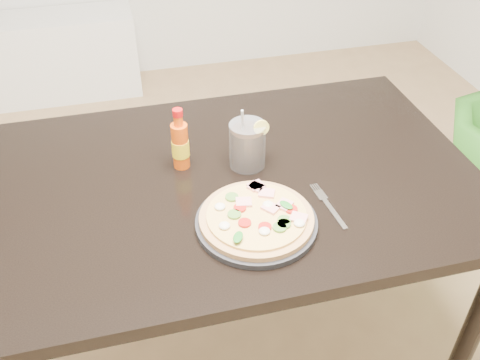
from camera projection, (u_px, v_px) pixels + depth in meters
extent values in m
plane|color=#9E7A51|center=(227.00, 344.00, 1.94)|extent=(4.50, 4.50, 0.00)
cube|color=black|center=(230.00, 182.00, 1.51)|extent=(1.40, 0.90, 0.04)
cylinder|color=black|center=(473.00, 329.00, 1.57)|extent=(0.06, 0.06, 0.71)
cylinder|color=black|center=(32.00, 226.00, 1.92)|extent=(0.06, 0.06, 0.71)
cylinder|color=black|center=(362.00, 173.00, 2.16)|extent=(0.06, 0.06, 0.71)
cylinder|color=black|center=(256.00, 223.00, 1.34)|extent=(0.31, 0.31, 0.02)
cylinder|color=tan|center=(256.00, 218.00, 1.33)|extent=(0.29, 0.29, 0.01)
cylinder|color=#F0BA68|center=(257.00, 215.00, 1.32)|extent=(0.25, 0.25, 0.01)
cube|color=pink|center=(271.00, 208.00, 1.33)|extent=(0.05, 0.05, 0.01)
cube|color=pink|center=(256.00, 187.00, 1.40)|extent=(0.05, 0.05, 0.01)
cube|color=pink|center=(299.00, 218.00, 1.30)|extent=(0.05, 0.05, 0.01)
cube|color=pink|center=(284.00, 205.00, 1.34)|extent=(0.05, 0.05, 0.01)
cube|color=pink|center=(267.00, 193.00, 1.38)|extent=(0.05, 0.05, 0.01)
cube|color=pink|center=(256.00, 186.00, 1.40)|extent=(0.05, 0.05, 0.01)
cube|color=pink|center=(244.00, 202.00, 1.35)|extent=(0.05, 0.04, 0.01)
cylinder|color=red|center=(291.00, 209.00, 1.33)|extent=(0.03, 0.03, 0.01)
cylinder|color=red|center=(240.00, 208.00, 1.33)|extent=(0.03, 0.03, 0.01)
cylinder|color=red|center=(245.00, 223.00, 1.29)|extent=(0.03, 0.03, 0.01)
cylinder|color=red|center=(265.00, 227.00, 1.28)|extent=(0.03, 0.03, 0.01)
cylinder|color=#497C29|center=(280.00, 227.00, 1.28)|extent=(0.03, 0.03, 0.01)
cylinder|color=#497C29|center=(284.00, 220.00, 1.30)|extent=(0.03, 0.03, 0.01)
cylinder|color=#497C29|center=(234.00, 214.00, 1.31)|extent=(0.03, 0.03, 0.01)
cylinder|color=#497C29|center=(284.00, 224.00, 1.29)|extent=(0.03, 0.03, 0.01)
cylinder|color=#497C29|center=(232.00, 197.00, 1.37)|extent=(0.03, 0.03, 0.01)
ellipsoid|color=silver|center=(264.00, 231.00, 1.27)|extent=(0.03, 0.03, 0.01)
ellipsoid|color=silver|center=(220.00, 207.00, 1.34)|extent=(0.03, 0.03, 0.01)
ellipsoid|color=silver|center=(268.00, 205.00, 1.34)|extent=(0.03, 0.03, 0.01)
ellipsoid|color=silver|center=(224.00, 226.00, 1.28)|extent=(0.03, 0.03, 0.01)
ellipsoid|color=silver|center=(299.00, 223.00, 1.29)|extent=(0.03, 0.03, 0.01)
ellipsoid|color=#1B721D|center=(238.00, 237.00, 1.24)|extent=(0.04, 0.05, 0.00)
ellipsoid|color=#1B721D|center=(286.00, 205.00, 1.33)|extent=(0.04, 0.05, 0.00)
cylinder|color=#D94D0C|center=(180.00, 146.00, 1.50)|extent=(0.05, 0.05, 0.14)
cylinder|color=yellow|center=(181.00, 148.00, 1.50)|extent=(0.05, 0.05, 0.05)
cylinder|color=#D94D0C|center=(178.00, 121.00, 1.44)|extent=(0.03, 0.03, 0.03)
cylinder|color=red|center=(178.00, 113.00, 1.43)|extent=(0.03, 0.03, 0.02)
cylinder|color=black|center=(247.00, 147.00, 1.51)|extent=(0.09, 0.09, 0.12)
cylinder|color=silver|center=(247.00, 145.00, 1.50)|extent=(0.10, 0.10, 0.13)
cylinder|color=#F2E059|center=(261.00, 128.00, 1.45)|extent=(0.04, 0.01, 0.04)
cylinder|color=#B2B2B7|center=(243.00, 132.00, 1.48)|extent=(0.03, 0.06, 0.17)
cube|color=silver|center=(335.00, 214.00, 1.37)|extent=(0.02, 0.12, 0.00)
cube|color=silver|center=(321.00, 195.00, 1.43)|extent=(0.03, 0.04, 0.00)
cube|color=silver|center=(312.00, 189.00, 1.45)|extent=(0.01, 0.03, 0.00)
cube|color=silver|center=(314.00, 188.00, 1.45)|extent=(0.01, 0.03, 0.00)
cube|color=silver|center=(316.00, 188.00, 1.46)|extent=(0.01, 0.03, 0.00)
cube|color=silver|center=(318.00, 187.00, 1.46)|extent=(0.01, 0.03, 0.00)
cube|color=white|center=(19.00, 60.00, 3.21)|extent=(1.40, 0.34, 0.50)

